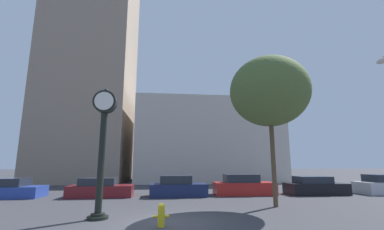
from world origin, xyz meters
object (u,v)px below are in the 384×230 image
(car_blue, at_px, (10,189))
(car_navy, at_px, (177,187))
(car_maroon, at_px, (101,189))
(car_red, at_px, (243,186))
(car_black, at_px, (315,187))
(street_clock, at_px, (103,138))
(bare_tree, at_px, (269,92))
(fire_hydrant_far, at_px, (161,215))

(car_blue, bearing_deg, car_navy, -1.84)
(car_maroon, height_order, car_red, car_red)
(car_blue, height_order, car_navy, car_navy)
(car_black, bearing_deg, street_clock, -151.69)
(street_clock, xyz_separation_m, bare_tree, (8.41, 2.08, 2.89))
(car_navy, xyz_separation_m, car_black, (10.01, -0.01, -0.04))
(car_red, bearing_deg, car_black, -2.16)
(car_blue, xyz_separation_m, car_maroon, (5.83, -0.22, 0.00))
(street_clock, height_order, car_navy, street_clock)
(street_clock, distance_m, car_black, 15.50)
(car_black, xyz_separation_m, bare_tree, (-5.17, -4.88, 5.62))
(car_maroon, bearing_deg, car_blue, 177.01)
(car_navy, xyz_separation_m, car_red, (4.76, 0.33, 0.02))
(car_maroon, distance_m, bare_tree, 12.57)
(car_navy, relative_size, car_black, 0.92)
(street_clock, distance_m, car_red, 11.40)
(car_blue, distance_m, car_navy, 11.00)
(car_blue, relative_size, car_maroon, 0.96)
(fire_hydrant_far, bearing_deg, car_red, 56.95)
(car_maroon, height_order, fire_hydrant_far, car_maroon)
(car_blue, relative_size, car_navy, 1.03)
(car_black, bearing_deg, fire_hydrant_far, -141.08)
(fire_hydrant_far, bearing_deg, car_maroon, 115.28)
(car_blue, bearing_deg, car_red, 0.08)
(car_red, height_order, car_black, car_red)
(street_clock, height_order, car_black, street_clock)
(car_maroon, height_order, car_black, car_black)
(car_blue, xyz_separation_m, car_black, (21.00, -0.45, 0.02))
(car_maroon, relative_size, car_navy, 1.08)
(street_clock, xyz_separation_m, fire_hydrant_far, (2.55, -1.58, -2.87))
(car_navy, bearing_deg, fire_hydrant_far, -98.28)
(car_blue, height_order, car_black, car_black)
(bare_tree, bearing_deg, car_maroon, 152.92)
(car_navy, xyz_separation_m, bare_tree, (4.83, -4.89, 5.58))
(car_blue, height_order, car_maroon, car_blue)
(car_blue, height_order, bare_tree, bare_tree)
(bare_tree, bearing_deg, car_red, 90.82)
(car_blue, xyz_separation_m, fire_hydrant_far, (9.97, -9.00, -0.12))
(car_red, relative_size, car_black, 1.03)
(car_maroon, relative_size, fire_hydrant_far, 5.23)
(street_clock, xyz_separation_m, car_red, (8.33, 7.31, -2.67))
(car_navy, relative_size, bare_tree, 0.48)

